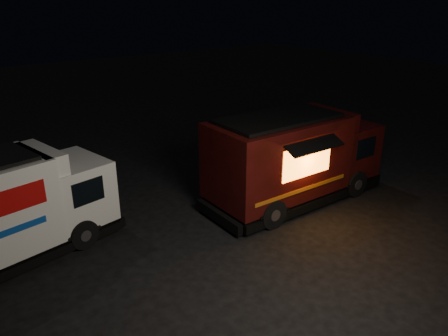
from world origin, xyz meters
TOP-DOWN VIEW (x-y plane):
  - ground at (0.00, 0.00)m, footprint 80.00×80.00m
  - red_truck at (4.03, 1.29)m, footprint 6.78×2.70m

SIDE VIEW (x-z plane):
  - ground at x=0.00m, z-range 0.00..0.00m
  - red_truck at x=4.03m, z-range 0.00..3.12m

